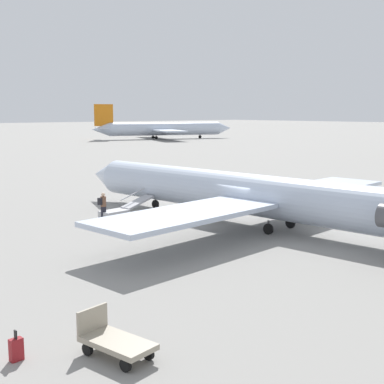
{
  "coord_description": "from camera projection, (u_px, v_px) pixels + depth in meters",
  "views": [
    {
      "loc": [
        -22.12,
        23.24,
        6.85
      ],
      "look_at": [
        3.65,
        1.16,
        1.73
      ],
      "focal_mm": 50.0,
      "sensor_mm": 36.0,
      "label": 1
    }
  ],
  "objects": [
    {
      "name": "ground_plane",
      "position": [
        245.0,
        225.0,
        32.59
      ],
      "size": [
        600.0,
        600.0,
        0.0
      ],
      "primitive_type": "plane",
      "color": "gray"
    },
    {
      "name": "airplane_main",
      "position": [
        258.0,
        195.0,
        31.66
      ],
      "size": [
        31.03,
        23.75,
        6.51
      ],
      "rotation": [
        0.0,
        0.0,
        0.1
      ],
      "color": "silver",
      "rests_on": "ground"
    },
    {
      "name": "airplane_far_center",
      "position": [
        163.0,
        129.0,
        134.61
      ],
      "size": [
        27.5,
        35.39,
        8.63
      ],
      "rotation": [
        0.0,
        0.0,
        4.35
      ],
      "color": "silver",
      "rests_on": "ground"
    },
    {
      "name": "boarding_stairs",
      "position": [
        119.0,
        212.0,
        34.95
      ],
      "size": [
        1.42,
        4.1,
        1.65
      ],
      "rotation": [
        0.0,
        0.0,
        -1.47
      ],
      "color": "#B2B2B7",
      "rests_on": "ground"
    },
    {
      "name": "passenger",
      "position": [
        103.0,
        204.0,
        34.04
      ],
      "size": [
        0.36,
        0.55,
        1.74
      ],
      "rotation": [
        0.0,
        0.0,
        -1.47
      ],
      "color": "#23232D",
      "rests_on": "ground"
    },
    {
      "name": "luggage_cart",
      "position": [
        114.0,
        341.0,
        15.03
      ],
      "size": [
        2.36,
        1.48,
        1.22
      ],
      "rotation": [
        0.0,
        0.0,
        0.18
      ],
      "color": "#9E937F",
      "rests_on": "ground"
    },
    {
      "name": "suitcase",
      "position": [
        16.0,
        349.0,
        14.79
      ],
      "size": [
        0.25,
        0.38,
        0.88
      ],
      "rotation": [
        0.0,
        0.0,
        1.66
      ],
      "color": "maroon",
      "rests_on": "ground"
    }
  ]
}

